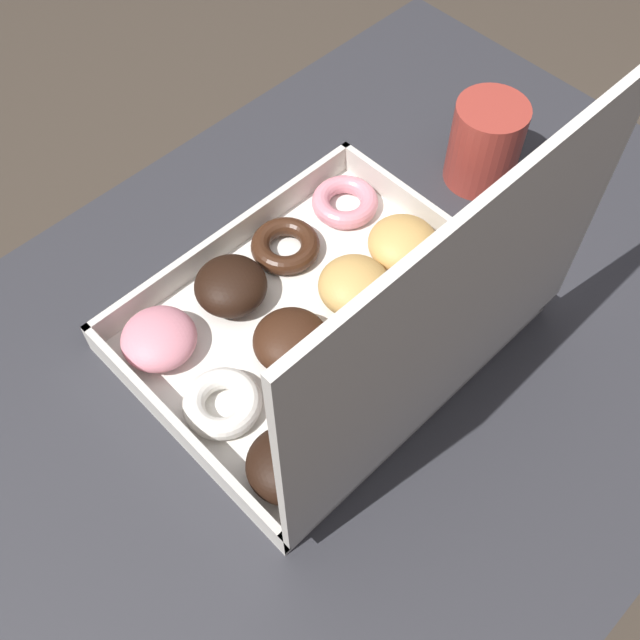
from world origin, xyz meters
The scene contains 4 objects.
ground_plane centered at (0.00, 0.00, 0.00)m, with size 8.00×8.00×0.00m, color #42382D.
dining_table centered at (0.00, 0.00, 0.63)m, with size 0.94×0.72×0.77m.
donut_box centered at (0.06, 0.00, 0.82)m, with size 0.38×0.31×0.34m.
coffee_mug centered at (-0.24, -0.06, 0.82)m, with size 0.09×0.09×0.11m.
Camera 1 is at (0.35, 0.28, 1.45)m, focal length 42.00 mm.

